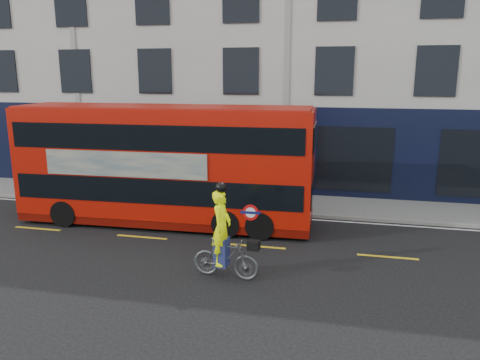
% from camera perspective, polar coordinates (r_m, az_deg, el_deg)
% --- Properties ---
extents(ground, '(120.00, 120.00, 0.00)m').
position_cam_1_polar(ground, '(13.80, 1.03, -10.30)').
color(ground, black).
rests_on(ground, ground).
extents(pavement, '(60.00, 3.00, 0.12)m').
position_cam_1_polar(pavement, '(19.84, 4.82, -2.83)').
color(pavement, gray).
rests_on(pavement, ground).
extents(kerb, '(60.00, 0.12, 0.13)m').
position_cam_1_polar(kerb, '(18.41, 4.17, -4.06)').
color(kerb, gray).
rests_on(kerb, ground).
extents(building_terrace, '(50.00, 10.07, 15.00)m').
position_cam_1_polar(building_terrace, '(25.57, 7.24, 17.48)').
color(building_terrace, beige).
rests_on(building_terrace, ground).
extents(road_edge_line, '(58.00, 0.10, 0.01)m').
position_cam_1_polar(road_edge_line, '(18.15, 4.03, -4.52)').
color(road_edge_line, silver).
rests_on(road_edge_line, ground).
extents(lane_dashes, '(58.00, 0.12, 0.01)m').
position_cam_1_polar(lane_dashes, '(15.17, 2.18, -8.09)').
color(lane_dashes, gold).
rests_on(lane_dashes, ground).
extents(bus, '(10.76, 2.73, 4.31)m').
position_cam_1_polar(bus, '(17.08, -9.07, 1.88)').
color(bus, '#AA1106').
rests_on(bus, ground).
extents(cyclist, '(1.90, 0.79, 2.67)m').
position_cam_1_polar(cyclist, '(12.68, -1.94, -8.01)').
color(cyclist, '#4E5154').
rests_on(cyclist, ground).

